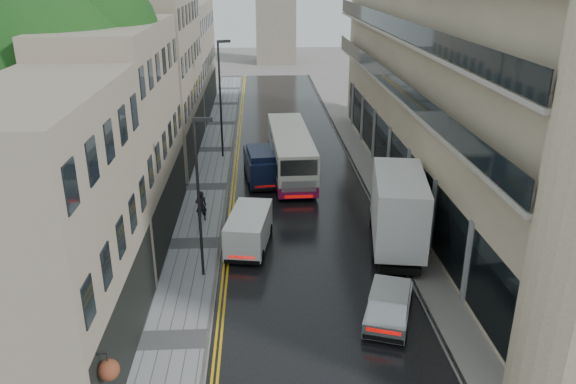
{
  "coord_description": "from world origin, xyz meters",
  "views": [
    {
      "loc": [
        -2.42,
        -7.47,
        13.49
      ],
      "look_at": [
        -1.04,
        18.0,
        3.38
      ],
      "focal_mm": 35.0,
      "sensor_mm": 36.0,
      "label": 1
    }
  ],
  "objects_px": {
    "navy_van": "(250,174)",
    "pedestrian": "(201,206)",
    "lamp_post_far": "(220,101)",
    "white_lorry": "(377,224)",
    "silver_hatchback": "(366,319)",
    "lamp_post_near": "(199,201)",
    "white_van": "(227,242)",
    "cream_bus": "(277,168)",
    "tree_near": "(52,114)",
    "tree_far": "(120,80)"
  },
  "relations": [
    {
      "from": "navy_van",
      "to": "pedestrian",
      "type": "xyz_separation_m",
      "value": [
        -2.77,
        -4.76,
        -0.19
      ]
    },
    {
      "from": "lamp_post_far",
      "to": "white_lorry",
      "type": "bearing_deg",
      "value": -80.91
    },
    {
      "from": "silver_hatchback",
      "to": "lamp_post_near",
      "type": "bearing_deg",
      "value": 162.86
    },
    {
      "from": "pedestrian",
      "to": "lamp_post_near",
      "type": "xyz_separation_m",
      "value": [
        0.62,
        -6.2,
        2.87
      ]
    },
    {
      "from": "white_van",
      "to": "lamp_post_far",
      "type": "distance_m",
      "value": 16.97
    },
    {
      "from": "navy_van",
      "to": "lamp_post_far",
      "type": "distance_m",
      "value": 8.15
    },
    {
      "from": "cream_bus",
      "to": "white_lorry",
      "type": "bearing_deg",
      "value": -68.36
    },
    {
      "from": "tree_near",
      "to": "white_lorry",
      "type": "relative_size",
      "value": 1.74
    },
    {
      "from": "navy_van",
      "to": "lamp_post_far",
      "type": "bearing_deg",
      "value": 100.53
    },
    {
      "from": "lamp_post_near",
      "to": "cream_bus",
      "type": "bearing_deg",
      "value": 74.64
    },
    {
      "from": "tree_near",
      "to": "lamp_post_far",
      "type": "height_order",
      "value": "tree_near"
    },
    {
      "from": "white_lorry",
      "to": "pedestrian",
      "type": "relative_size",
      "value": 4.46
    },
    {
      "from": "lamp_post_near",
      "to": "silver_hatchback",
      "type": "bearing_deg",
      "value": -31.88
    },
    {
      "from": "cream_bus",
      "to": "white_lorry",
      "type": "relative_size",
      "value": 1.39
    },
    {
      "from": "tree_near",
      "to": "lamp_post_near",
      "type": "xyz_separation_m",
      "value": [
        7.34,
        -4.12,
        -3.06
      ]
    },
    {
      "from": "cream_bus",
      "to": "silver_hatchback",
      "type": "distance_m",
      "value": 16.29
    },
    {
      "from": "cream_bus",
      "to": "tree_near",
      "type": "bearing_deg",
      "value": -150.16
    },
    {
      "from": "silver_hatchback",
      "to": "white_van",
      "type": "distance_m",
      "value": 8.63
    },
    {
      "from": "tree_far",
      "to": "lamp_post_near",
      "type": "xyz_separation_m",
      "value": [
        7.04,
        -17.12,
        -2.34
      ]
    },
    {
      "from": "cream_bus",
      "to": "pedestrian",
      "type": "distance_m",
      "value": 6.67
    },
    {
      "from": "white_lorry",
      "to": "lamp_post_near",
      "type": "distance_m",
      "value": 8.58
    },
    {
      "from": "navy_van",
      "to": "lamp_post_near",
      "type": "relative_size",
      "value": 0.62
    },
    {
      "from": "white_van",
      "to": "lamp_post_far",
      "type": "height_order",
      "value": "lamp_post_far"
    },
    {
      "from": "silver_hatchback",
      "to": "lamp_post_far",
      "type": "distance_m",
      "value": 24.31
    },
    {
      "from": "tree_far",
      "to": "pedestrian",
      "type": "height_order",
      "value": "tree_far"
    },
    {
      "from": "silver_hatchback",
      "to": "navy_van",
      "type": "height_order",
      "value": "navy_van"
    },
    {
      "from": "navy_van",
      "to": "white_van",
      "type": "bearing_deg",
      "value": -103.25
    },
    {
      "from": "tree_near",
      "to": "navy_van",
      "type": "relative_size",
      "value": 2.98
    },
    {
      "from": "cream_bus",
      "to": "lamp_post_near",
      "type": "xyz_separation_m",
      "value": [
        -3.9,
        -11.09,
        2.35
      ]
    },
    {
      "from": "white_lorry",
      "to": "white_van",
      "type": "bearing_deg",
      "value": -175.31
    },
    {
      "from": "tree_far",
      "to": "navy_van",
      "type": "distance_m",
      "value": 12.15
    },
    {
      "from": "tree_near",
      "to": "white_van",
      "type": "relative_size",
      "value": 3.19
    },
    {
      "from": "silver_hatchback",
      "to": "white_van",
      "type": "xyz_separation_m",
      "value": [
        -5.74,
        6.44,
        0.27
      ]
    },
    {
      "from": "lamp_post_far",
      "to": "navy_van",
      "type": "bearing_deg",
      "value": -89.82
    },
    {
      "from": "navy_van",
      "to": "lamp_post_near",
      "type": "distance_m",
      "value": 11.49
    },
    {
      "from": "cream_bus",
      "to": "silver_hatchback",
      "type": "xyz_separation_m",
      "value": [
        2.9,
        -16.01,
        -0.8
      ]
    },
    {
      "from": "navy_van",
      "to": "lamp_post_far",
      "type": "xyz_separation_m",
      "value": [
        -2.2,
        7.14,
        3.24
      ]
    },
    {
      "from": "white_lorry",
      "to": "lamp_post_far",
      "type": "xyz_separation_m",
      "value": [
        -8.39,
        17.16,
        2.34
      ]
    },
    {
      "from": "tree_far",
      "to": "lamp_post_far",
      "type": "relative_size",
      "value": 1.44
    },
    {
      "from": "navy_van",
      "to": "white_lorry",
      "type": "bearing_deg",
      "value": -64.92
    },
    {
      "from": "cream_bus",
      "to": "white_lorry",
      "type": "distance_m",
      "value": 11.09
    },
    {
      "from": "tree_far",
      "to": "white_van",
      "type": "bearing_deg",
      "value": -62.56
    },
    {
      "from": "tree_far",
      "to": "lamp_post_near",
      "type": "distance_m",
      "value": 18.66
    },
    {
      "from": "lamp_post_near",
      "to": "lamp_post_far",
      "type": "relative_size",
      "value": 0.87
    },
    {
      "from": "tree_far",
      "to": "pedestrian",
      "type": "distance_m",
      "value": 13.7
    },
    {
      "from": "navy_van",
      "to": "pedestrian",
      "type": "bearing_deg",
      "value": -126.79
    },
    {
      "from": "lamp_post_near",
      "to": "tree_near",
      "type": "bearing_deg",
      "value": 154.74
    },
    {
      "from": "tree_far",
      "to": "lamp_post_near",
      "type": "relative_size",
      "value": 1.65
    },
    {
      "from": "tree_far",
      "to": "tree_near",
      "type": "bearing_deg",
      "value": -91.32
    },
    {
      "from": "tree_far",
      "to": "silver_hatchback",
      "type": "relative_size",
      "value": 3.29
    }
  ]
}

